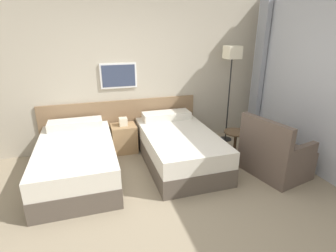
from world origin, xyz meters
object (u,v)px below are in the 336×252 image
Objects in this scene: bed_near_door at (77,160)px; armchair at (274,156)px; floor_lamp at (232,60)px; side_table at (235,139)px; bed_near_window at (179,147)px; nightstand at (124,138)px.

armchair is at bearing -14.93° from bed_near_door.
bed_near_door is 1.04× the size of floor_lamp.
armchair is at bearing -66.41° from side_table.
bed_near_window is 1.90m from floor_lamp.
armchair reaches higher than bed_near_window.
bed_near_door reaches higher than side_table.
floor_lamp reaches higher than armchair.
side_table is (2.60, -0.12, 0.05)m from bed_near_door.
bed_near_door is 1.87× the size of armchair.
armchair is at bearing -35.25° from nightstand.
side_table is (-0.25, -0.75, -1.24)m from floor_lamp.
bed_near_door is at bearing -138.84° from nightstand.
armchair is (0.04, -1.41, -1.29)m from floor_lamp.
bed_near_door is 1.61m from bed_near_window.
floor_lamp reaches higher than side_table.
armchair is at bearing -88.40° from floor_lamp.
bed_near_window is 1.00m from side_table.
nightstand is 1.98m from side_table.
bed_near_window reaches higher than nightstand.
side_table is 0.47× the size of armchair.
floor_lamp is at bearing -1.84° from nightstand.
armchair is (2.89, -0.77, 0.01)m from bed_near_door.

